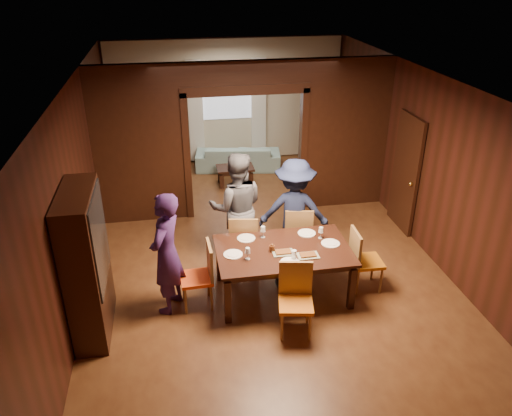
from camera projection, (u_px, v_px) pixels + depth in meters
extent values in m
plane|color=#512A16|center=(261.00, 252.00, 8.46)|extent=(9.00, 9.00, 0.00)
cube|color=silver|center=(262.00, 80.00, 7.17)|extent=(5.50, 9.00, 0.02)
cube|color=black|center=(227.00, 101.00, 11.78)|extent=(5.50, 0.02, 2.90)
cube|color=black|center=(79.00, 186.00, 7.39)|extent=(0.02, 9.00, 2.90)
cube|color=black|center=(425.00, 162.00, 8.24)|extent=(0.02, 9.00, 2.90)
cube|color=black|center=(141.00, 160.00, 9.04)|extent=(1.65, 0.15, 2.40)
cube|color=black|center=(344.00, 147.00, 9.63)|extent=(1.65, 0.15, 2.40)
cube|color=black|center=(245.00, 75.00, 8.69)|extent=(5.50, 0.15, 0.50)
cube|color=beige|center=(227.00, 102.00, 11.75)|extent=(5.40, 0.04, 2.85)
imported|color=#351A4E|center=(167.00, 254.00, 6.74)|extent=(0.66, 0.77, 1.77)
imported|color=#4E4D53|center=(237.00, 208.00, 7.90)|extent=(0.96, 0.78, 1.85)
imported|color=#181F3D|center=(294.00, 211.00, 7.92)|extent=(1.25, 0.91, 1.74)
imported|color=#91BEBE|center=(238.00, 157.00, 11.75)|extent=(2.05, 1.05, 0.57)
imported|color=black|center=(287.00, 241.00, 7.21)|extent=(0.30, 0.30, 0.07)
cube|color=black|center=(283.00, 271.00, 7.26)|extent=(1.91, 1.19, 0.76)
cube|color=black|center=(235.00, 175.00, 10.95)|extent=(0.80, 0.50, 0.40)
cube|color=black|center=(87.00, 264.00, 6.30)|extent=(0.40, 1.20, 2.00)
cube|color=black|center=(406.00, 173.00, 8.85)|extent=(0.06, 0.90, 2.10)
cube|color=silver|center=(227.00, 91.00, 11.61)|extent=(1.20, 0.03, 1.30)
cube|color=white|center=(196.00, 112.00, 11.66)|extent=(0.35, 0.06, 2.40)
cube|color=white|center=(259.00, 109.00, 11.90)|extent=(0.35, 0.06, 2.40)
cylinder|color=white|center=(233.00, 254.00, 6.96)|extent=(0.27, 0.27, 0.01)
cylinder|color=silver|center=(246.00, 238.00, 7.36)|extent=(0.27, 0.27, 0.01)
cylinder|color=white|center=(307.00, 233.00, 7.49)|extent=(0.27, 0.27, 0.01)
cylinder|color=white|center=(330.00, 243.00, 7.22)|extent=(0.27, 0.27, 0.01)
cylinder|color=white|center=(290.00, 262.00, 6.77)|extent=(0.27, 0.27, 0.01)
cube|color=gray|center=(283.00, 252.00, 6.98)|extent=(0.30, 0.20, 0.04)
cube|color=gray|center=(308.00, 255.00, 6.91)|extent=(0.30, 0.20, 0.04)
cylinder|color=white|center=(294.00, 255.00, 6.82)|extent=(0.07, 0.07, 0.14)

